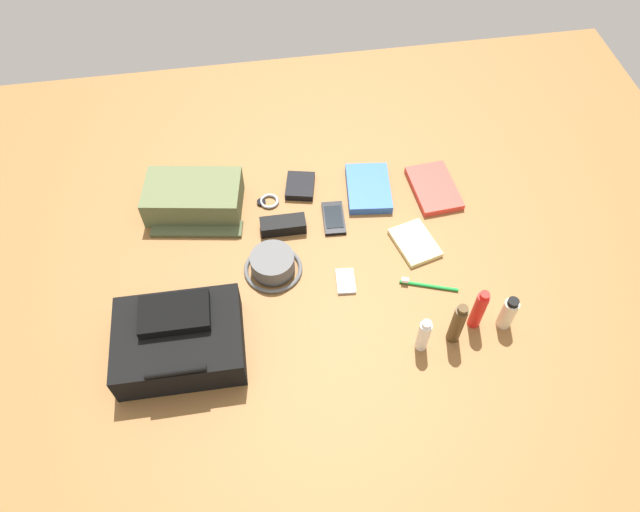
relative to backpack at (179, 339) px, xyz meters
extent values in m
cube|color=brown|center=(-0.41, -0.22, -0.07)|extent=(2.64, 2.02, 0.02)
cube|color=black|center=(0.00, 0.00, 0.00)|extent=(0.34, 0.26, 0.11)
cube|color=black|center=(0.00, -0.04, 0.06)|extent=(0.18, 0.12, 0.03)
cylinder|color=black|center=(0.00, 0.12, 0.06)|extent=(0.15, 0.02, 0.02)
cube|color=#56603D|center=(-0.05, -0.50, -0.01)|extent=(0.32, 0.22, 0.10)
cube|color=#454D30|center=(-0.05, -0.41, -0.05)|extent=(0.29, 0.11, 0.01)
cylinder|color=#595959|center=(-0.27, -0.22, -0.02)|extent=(0.13, 0.13, 0.06)
torus|color=#595959|center=(-0.27, -0.22, -0.05)|extent=(0.17, 0.17, 0.01)
cylinder|color=beige|center=(-0.88, 0.06, 0.00)|extent=(0.04, 0.04, 0.11)
cylinder|color=black|center=(-0.88, 0.06, 0.05)|extent=(0.03, 0.03, 0.01)
cylinder|color=red|center=(-0.80, 0.04, 0.01)|extent=(0.03, 0.03, 0.14)
cylinder|color=red|center=(-0.80, 0.04, 0.09)|extent=(0.03, 0.03, 0.01)
cylinder|color=#473319|center=(-0.73, 0.08, 0.01)|extent=(0.04, 0.04, 0.14)
cylinder|color=#473319|center=(-0.73, 0.08, 0.09)|extent=(0.03, 0.03, 0.01)
cylinder|color=white|center=(-0.64, 0.09, 0.00)|extent=(0.03, 0.03, 0.11)
cylinder|color=silver|center=(-0.64, 0.09, 0.06)|extent=(0.02, 0.02, 0.01)
cube|color=red|center=(-0.82, -0.45, -0.05)|extent=(0.15, 0.21, 0.02)
cube|color=white|center=(-0.82, -0.45, -0.05)|extent=(0.14, 0.21, 0.02)
cube|color=blue|center=(-0.61, -0.49, -0.04)|extent=(0.16, 0.21, 0.03)
cube|color=white|center=(-0.61, -0.49, -0.05)|extent=(0.15, 0.20, 0.02)
cube|color=black|center=(-0.48, -0.38, -0.05)|extent=(0.07, 0.13, 0.01)
cube|color=black|center=(-0.48, -0.38, -0.04)|extent=(0.06, 0.09, 0.00)
cube|color=#B7B7BC|center=(-0.47, -0.15, -0.05)|extent=(0.06, 0.09, 0.01)
cylinder|color=silver|center=(-0.47, -0.16, -0.05)|extent=(0.03, 0.03, 0.00)
torus|color=#99999E|center=(-0.29, -0.49, -0.05)|extent=(0.06, 0.06, 0.01)
cylinder|color=black|center=(-0.26, -0.49, -0.05)|extent=(0.03, 0.03, 0.01)
cylinder|color=#198C33|center=(-0.71, -0.09, -0.05)|extent=(0.16, 0.07, 0.01)
cube|color=white|center=(-0.64, -0.12, -0.04)|extent=(0.02, 0.02, 0.01)
cube|color=black|center=(-0.39, -0.53, -0.05)|extent=(0.11, 0.13, 0.02)
cube|color=beige|center=(-0.71, -0.25, -0.05)|extent=(0.15, 0.17, 0.02)
cube|color=black|center=(-0.32, -0.37, -0.04)|extent=(0.14, 0.06, 0.04)
camera|label=1|loc=(-0.25, 0.78, 1.39)|focal=33.31mm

